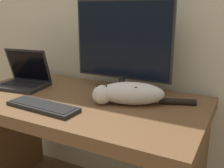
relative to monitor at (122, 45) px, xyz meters
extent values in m
cube|color=brown|center=(-0.16, -0.22, -0.30)|extent=(1.35, 0.73, 0.06)
cube|color=brown|center=(-0.79, -0.22, -0.67)|extent=(0.04, 0.67, 0.69)
cylinder|color=#282828|center=(0.00, 0.00, -0.26)|extent=(0.19, 0.19, 0.02)
cylinder|color=#282828|center=(0.00, 0.00, -0.22)|extent=(0.04, 0.04, 0.07)
cube|color=#282828|center=(0.00, 0.00, 0.03)|extent=(0.58, 0.02, 0.44)
cube|color=black|center=(0.00, -0.01, 0.03)|extent=(0.56, 0.01, 0.42)
cube|color=#232326|center=(-0.58, -0.22, -0.26)|extent=(0.32, 0.25, 0.02)
cube|color=black|center=(-0.58, -0.20, -0.25)|extent=(0.25, 0.15, 0.00)
cube|color=#232326|center=(-0.59, -0.14, -0.15)|extent=(0.30, 0.11, 0.21)
cube|color=black|center=(-0.59, -0.14, -0.15)|extent=(0.27, 0.09, 0.18)
cube|color=black|center=(-0.22, -0.43, -0.26)|extent=(0.39, 0.14, 0.02)
cube|color=black|center=(-0.22, -0.43, -0.25)|extent=(0.36, 0.11, 0.00)
ellipsoid|color=silver|center=(0.14, -0.18, -0.21)|extent=(0.36, 0.24, 0.12)
ellipsoid|color=black|center=(0.15, -0.17, -0.18)|extent=(0.17, 0.14, 0.05)
sphere|color=silver|center=(0.00, -0.24, -0.22)|extent=(0.10, 0.10, 0.10)
cone|color=black|center=(-0.02, -0.25, -0.18)|extent=(0.04, 0.04, 0.03)
cone|color=black|center=(0.02, -0.23, -0.18)|extent=(0.04, 0.04, 0.03)
cylinder|color=black|center=(0.35, -0.07, -0.26)|extent=(0.18, 0.09, 0.03)
camera|label=1|loc=(0.63, -1.33, 0.19)|focal=42.00mm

